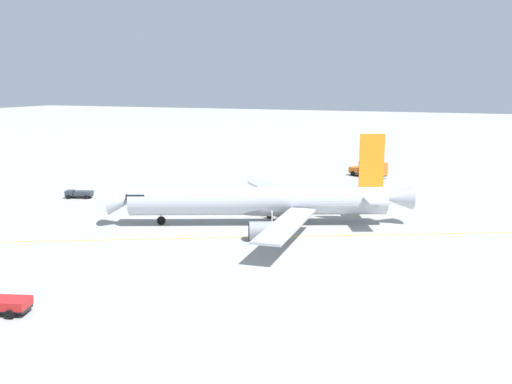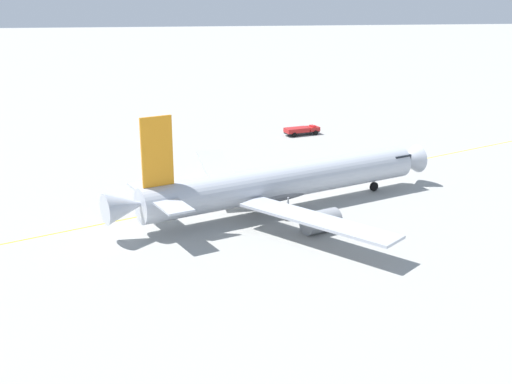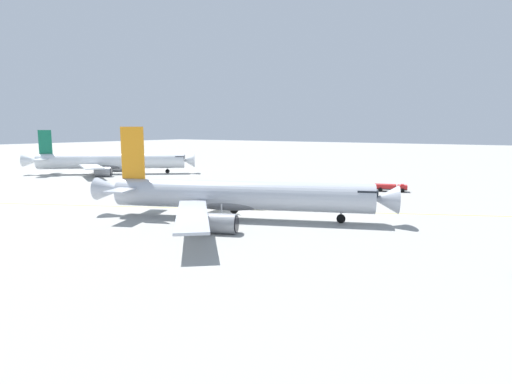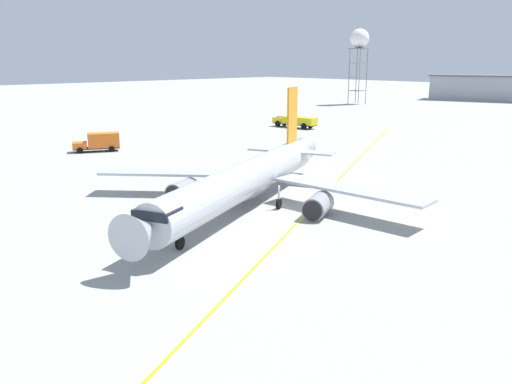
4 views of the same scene
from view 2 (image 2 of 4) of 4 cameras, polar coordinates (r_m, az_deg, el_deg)
ground_plane at (r=74.68m, az=0.24°, el=-0.89°), size 600.00×600.00×0.00m
airliner_main at (r=71.48m, az=2.17°, el=0.70°), size 37.65×34.75×11.86m
ops_pickup_truck at (r=107.57m, az=3.99°, el=5.38°), size 6.10×3.57×1.41m
taxiway_centreline at (r=76.98m, az=-1.13°, el=-0.30°), size 132.56×65.27×0.01m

